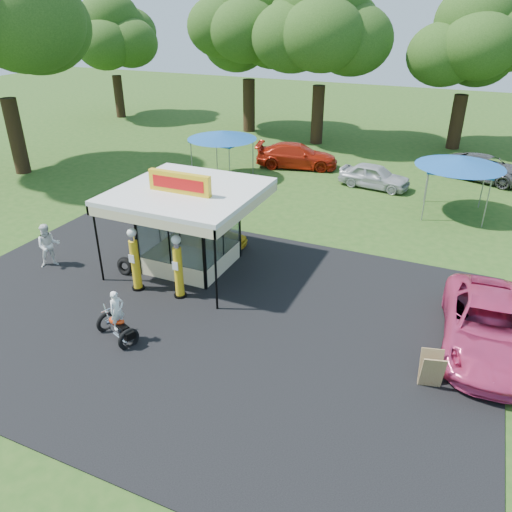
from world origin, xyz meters
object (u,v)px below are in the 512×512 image
object	(u,v)px
gas_pump_right	(178,268)
motorcycle	(118,321)
pink_sedan	(489,326)
tent_east	(460,162)
bg_car_d	(485,168)
kiosk_car	(217,235)
a_frame_sign	(431,370)
bg_car_c	(374,176)
gas_station_kiosk	(190,227)
spectator_west	(49,246)
bg_car_b	(297,156)
tent_west	(222,135)
gas_pump_left	(135,261)

from	to	relation	value
gas_pump_right	motorcycle	size ratio (longest dim) A/B	1.33
pink_sedan	tent_east	bearing A→B (deg)	95.68
bg_car_d	kiosk_car	bearing A→B (deg)	164.05
a_frame_sign	bg_car_c	bearing A→B (deg)	92.70
gas_station_kiosk	bg_car_c	size ratio (longest dim) A/B	1.30
gas_pump_right	spectator_west	distance (m)	6.20
bg_car_c	bg_car_d	world-z (taller)	bg_car_d
bg_car_c	bg_car_d	size ratio (longest dim) A/B	0.78
gas_station_kiosk	kiosk_car	xyz separation A→B (m)	(-0.00, 2.21, -1.30)
spectator_west	bg_car_c	xyz separation A→B (m)	(10.12, 15.45, -0.24)
pink_sedan	bg_car_b	distance (m)	20.17
motorcycle	tent_west	size ratio (longest dim) A/B	0.45
gas_station_kiosk	tent_east	world-z (taller)	gas_station_kiosk
motorcycle	spectator_west	world-z (taller)	spectator_west
gas_station_kiosk	gas_pump_left	size ratio (longest dim) A/B	2.11
gas_pump_left	tent_east	distance (m)	16.70
a_frame_sign	tent_east	world-z (taller)	tent_east
gas_pump_right	tent_west	size ratio (longest dim) A/B	0.60
motorcycle	bg_car_d	bearing A→B (deg)	86.73
bg_car_d	tent_west	distance (m)	16.36
gas_pump_left	a_frame_sign	distance (m)	10.95
kiosk_car	tent_east	distance (m)	12.77
gas_pump_right	motorcycle	distance (m)	3.15
pink_sedan	bg_car_c	size ratio (longest dim) A/B	1.41
bg_car_c	tent_west	distance (m)	9.47
kiosk_car	bg_car_d	size ratio (longest dim) A/B	0.53
a_frame_sign	bg_car_d	size ratio (longest dim) A/B	0.21
bg_car_b	bg_car_c	world-z (taller)	bg_car_b
motorcycle	tent_east	world-z (taller)	tent_east
gas_station_kiosk	kiosk_car	world-z (taller)	gas_station_kiosk
bg_car_c	a_frame_sign	bearing A→B (deg)	-155.00
spectator_west	bg_car_d	xyz separation A→B (m)	(16.07, 19.70, -0.20)
bg_car_c	tent_east	world-z (taller)	tent_east
bg_car_b	tent_west	bearing A→B (deg)	126.36
pink_sedan	gas_station_kiosk	bearing A→B (deg)	170.82
tent_east	kiosk_car	bearing A→B (deg)	-138.46
a_frame_sign	gas_station_kiosk	bearing A→B (deg)	145.49
a_frame_sign	pink_sedan	bearing A→B (deg)	47.18
motorcycle	kiosk_car	bearing A→B (deg)	114.72
tent_east	bg_car_d	bearing A→B (deg)	78.79
gas_station_kiosk	bg_car_d	bearing A→B (deg)	58.15
bg_car_d	tent_west	bearing A→B (deg)	132.20
kiosk_car	spectator_west	xyz separation A→B (m)	(-5.32, -4.61, 0.46)
bg_car_b	tent_east	world-z (taller)	tent_east
gas_pump_right	tent_west	world-z (taller)	tent_west
gas_pump_right	bg_car_d	bearing A→B (deg)	63.31
tent_west	motorcycle	bearing A→B (deg)	-73.95
a_frame_sign	bg_car_c	xyz separation A→B (m)	(-5.19, 16.66, 0.13)
gas_pump_left	a_frame_sign	xyz separation A→B (m)	(10.87, -1.09, -0.66)
tent_west	gas_station_kiosk	bearing A→B (deg)	-68.98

